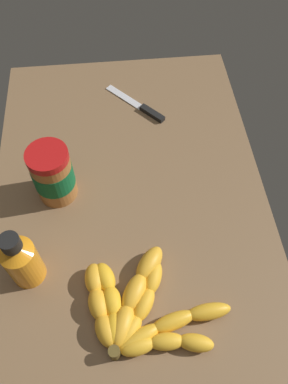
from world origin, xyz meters
The scene contains 5 objects.
ground_plane centered at (0.00, 0.00, -2.01)cm, with size 96.24×58.21×4.02cm, color brown.
banana_bunch centered at (21.12, -0.98, 1.68)cm, with size 21.10×25.85×3.71cm.
peanut_butter_jar centered at (-6.11, -15.26, 6.54)cm, with size 8.36×8.36×13.20cm.
honey_bottle centered at (11.88, -20.31, 6.36)cm, with size 6.21×6.21×14.39cm.
butter_knife centered at (-29.76, 4.52, 0.47)cm, with size 14.79×13.96×1.20cm.
Camera 1 is at (41.09, -1.51, 69.97)cm, focal length 36.26 mm.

